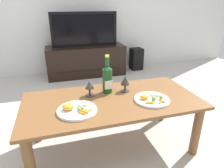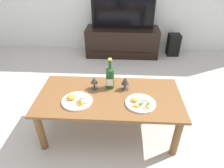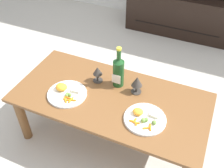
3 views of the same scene
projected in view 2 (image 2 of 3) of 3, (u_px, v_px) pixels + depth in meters
The scene contains 10 objects.
ground_plane at pixel (110, 129), 2.13m from camera, with size 6.40×6.40×0.00m, color #B7B2A8.
dining_table at pixel (109, 102), 1.92m from camera, with size 1.38×0.67×0.46m.
tv_stand at pixel (122, 42), 3.59m from camera, with size 1.30×0.46×0.50m.
tv_screen at pixel (123, 13), 3.30m from camera, with size 1.07×0.05×0.54m.
floor_speaker at pixel (173, 45), 3.61m from camera, with size 0.21×0.21×0.40m, color black.
wine_bottle at pixel (110, 76), 1.93m from camera, with size 0.08×0.08×0.32m.
goblet_left at pixel (94, 81), 1.94m from camera, with size 0.07×0.07×0.13m.
goblet_right at pixel (125, 81), 1.92m from camera, with size 0.08×0.08×0.14m.
dinner_plate_left at pixel (76, 100), 1.80m from camera, with size 0.28×0.28×0.06m.
dinner_plate_right at pixel (140, 103), 1.77m from camera, with size 0.28×0.28×0.05m.
Camera 2 is at (0.11, -1.50, 1.60)m, focal length 31.32 mm.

